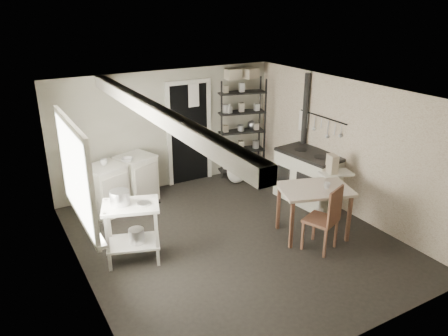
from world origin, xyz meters
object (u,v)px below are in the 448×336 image
stove (308,179)px  work_table (313,213)px  chair (321,220)px  shelf_rack (241,131)px  prep_table (133,235)px  flour_sack (237,172)px  stockpot (120,201)px  base_cabinets (122,183)px

stove → work_table: (-0.76, -1.02, -0.06)m
chair → work_table: bearing=42.3°
shelf_rack → prep_table: bearing=-131.4°
work_table → prep_table: bearing=165.0°
flour_sack → stockpot: bearing=-150.8°
work_table → chair: chair is taller
stockpot → base_cabinets: size_ratio=0.22×
prep_table → stove: stove is taller
work_table → chair: (-0.18, -0.37, 0.11)m
stove → chair: size_ratio=1.16×
base_cabinets → stockpot: bearing=-126.8°
shelf_rack → flour_sack: (-0.34, -0.41, -0.71)m
base_cabinets → chair: 3.56m
shelf_rack → work_table: 2.88m
base_cabinets → work_table: bearing=-67.4°
prep_table → stove: bearing=5.0°
shelf_rack → chair: size_ratio=1.97×
work_table → chair: 0.43m
shelf_rack → work_table: shelf_rack is taller
chair → prep_table: bearing=134.2°
stove → flour_sack: bearing=110.9°
prep_table → work_table: prep_table is taller
chair → flour_sack: (0.24, 2.76, -0.25)m
prep_table → stove: 3.46m
prep_table → stove: (3.45, 0.30, 0.04)m
work_table → chair: size_ratio=1.04×
base_cabinets → work_table: size_ratio=1.24×
stockpot → work_table: 2.97m
shelf_rack → stove: bearing=-63.8°
prep_table → stockpot: bearing=149.5°
stockpot → base_cabinets: bearing=72.9°
stove → stockpot: bearing=177.5°
stove → base_cabinets: bearing=148.0°
stockpot → flour_sack: size_ratio=0.58×
base_cabinets → flour_sack: (2.34, -0.11, -0.22)m
base_cabinets → flour_sack: bearing=-22.4°
shelf_rack → work_table: size_ratio=1.89×
prep_table → flour_sack: 3.22m
prep_table → flour_sack: (2.75, 1.67, -0.16)m
stockpot → flour_sack: bearing=29.2°
stockpot → shelf_rack: (3.21, 2.00, 0.01)m
work_table → stockpot: bearing=164.3°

